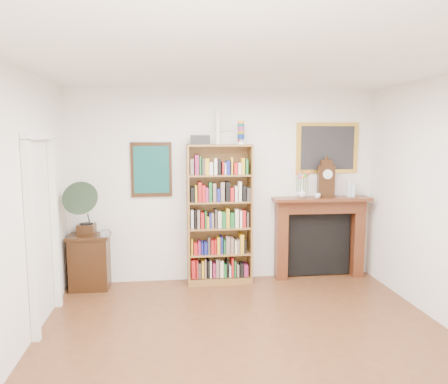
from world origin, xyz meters
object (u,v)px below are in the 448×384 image
Objects in this scene: mantel_clock at (326,179)px; flower_vase at (302,193)px; fireplace at (319,230)px; bottle_left at (349,189)px; gramophone at (84,205)px; teacup at (318,196)px; bottle_right at (354,190)px; side_cabinet at (90,262)px; cd_stack at (105,233)px; bookshelf at (219,206)px.

flower_vase is at bearing -169.38° from mantel_clock.
fireplace is 0.76m from bottle_left.
teacup is (3.30, 0.06, 0.07)m from gramophone.
bottle_left is 1.20× the size of bottle_right.
bottle_right is (0.05, -0.03, -0.02)m from bottle_left.
side_cabinet is 3.19m from flower_vase.
side_cabinet is at bearing -179.16° from bottle_right.
fireplace is at bearing 172.78° from bottle_right.
gramophone reaches higher than bottle_right.
gramophone is at bearing -178.07° from bottle_right.
cd_stack reaches higher than side_cabinet.
gramophone is at bearing -177.21° from bookshelf.
gramophone is at bearing 174.42° from cd_stack.
bookshelf is 4.21× the size of mantel_clock.
teacup is (1.43, -0.06, 0.14)m from bookshelf.
bookshelf is at bearing -171.56° from mantel_clock.
cd_stack is at bearing -174.76° from fireplace.
bottle_right reaches higher than flower_vase.
gramophone is 8.24× the size of teacup.
gramophone reaches higher than flower_vase.
bookshelf reaches higher than mantel_clock.
gramophone is at bearing -175.55° from fireplace.
fireplace is at bearing 56.35° from teacup.
bottle_left is (3.79, 0.09, 0.96)m from side_cabinet.
side_cabinet is 0.82m from gramophone.
bottle_left is (3.54, 0.19, 0.54)m from cd_stack.
fireplace is 6.08× the size of bottle_left.
cd_stack is 0.83× the size of flower_vase.
bottle_right reaches higher than side_cabinet.
bottle_right is (3.60, 0.16, 0.52)m from cd_stack.
flower_vase is at bearing 0.70° from bookshelf.
fireplace is 0.65m from flower_vase.
bookshelf is 3.04× the size of gramophone.
fireplace is at bearing 5.19° from gramophone.
side_cabinet is 3.38m from teacup.
cd_stack is at bearing -178.41° from teacup.
cd_stack is (0.24, -0.10, 0.42)m from side_cabinet.
cd_stack is 0.60× the size of bottle_right.
bottle_right is (0.79, -0.01, 0.03)m from flower_vase.
cd_stack is 1.30× the size of teacup.
fireplace is (3.35, 0.12, 0.34)m from side_cabinet.
cd_stack is at bearing -22.07° from side_cabinet.
flower_vase reaches higher than fireplace.
flower_vase is (-0.37, -0.03, -0.19)m from mantel_clock.
bookshelf is 1.59× the size of fireplace.
bottle_left is (3.82, 0.16, 0.15)m from gramophone.
side_cabinet is 5.29× the size of flower_vase.
flower_vase is (3.09, 0.14, 0.10)m from gramophone.
flower_vase is (-0.30, -0.05, 0.57)m from fireplace.
bottle_left is at bearing 3.05° from cd_stack.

